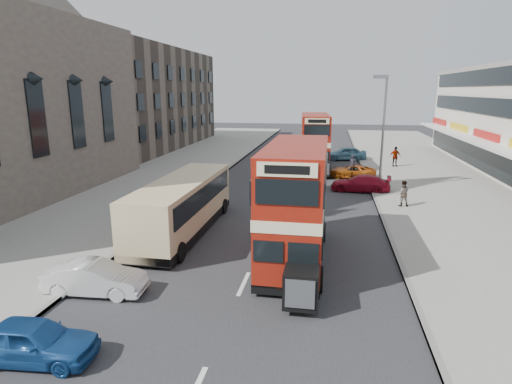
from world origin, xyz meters
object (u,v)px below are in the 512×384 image
Objects in this scene: pedestrian_far at (395,156)px; car_left_front at (96,278)px; bus_main at (296,203)px; coach at (183,204)px; car_left_near at (32,341)px; pedestrian_near at (403,193)px; car_right_b at (352,172)px; cyclist at (352,171)px; car_right_c at (346,154)px; bus_second at (315,142)px; street_lamp at (382,125)px; car_right_a at (360,183)px.

car_left_front is at bearing -128.27° from pedestrian_far.
coach is at bearing -23.65° from bus_main.
car_left_near is 21.27m from pedestrian_near.
pedestrian_far is (4.17, 5.49, 0.53)m from car_right_b.
bus_main reaches higher than cyclist.
pedestrian_near is (2.65, -8.86, 0.41)m from car_right_b.
bus_second is at bearing -35.48° from car_right_c.
street_lamp is 5.68m from pedestrian_near.
pedestrian_near is (2.88, -17.98, 0.25)m from car_right_c.
bus_main reaches higher than pedestrian_near.
car_left_front is at bearing 44.78° from pedestrian_near.
car_right_a is (9.53, 10.72, -0.91)m from coach.
car_right_c is 9.40m from cyclist.
bus_main is at bearing -5.93° from car_right_b.
street_lamp reaches higher than car_left_near.
car_left_front is at bearing 32.81° from bus_main.
bus_second is 2.45× the size of car_left_front.
bus_second is 9.34m from car_right_a.
bus_second is at bearing -177.12° from pedestrian_far.
pedestrian_far is 0.93× the size of cyclist.
cyclist is at bearing -75.37° from pedestrian_near.
bus_second reaches higher than bus_main.
pedestrian_near is 0.81× the size of cyclist.
pedestrian_near is at bearing -75.97° from street_lamp.
car_right_c is (3.03, 5.53, -1.83)m from bus_second.
pedestrian_far is (7.37, 23.60, -1.46)m from bus_main.
pedestrian_far is (3.77, 10.27, 0.47)m from car_right_a.
coach is 14.37m from car_right_a.
pedestrian_far is (14.12, 27.94, 0.48)m from car_left_front.
street_lamp is 2.06× the size of car_right_b.
pedestrian_near is at bearing -107.49° from pedestrian_far.
bus_main is at bearing -12.96° from car_right_c.
street_lamp is 0.93× the size of bus_main.
car_left_near is 1.74× the size of cyclist.
car_right_c reaches higher than car_left_front.
car_right_c is at bearing -83.28° from pedestrian_near.
street_lamp reaches higher than car_right_c.
car_right_a is at bearing -121.63° from pedestrian_far.
street_lamp is 14.36m from bus_main.
bus_main reaches higher than coach.
bus_main reaches higher than car_left_front.
street_lamp reaches higher than coach.
street_lamp is at bearing 116.05° from bus_second.
bus_second is at bearing 120.29° from street_lamp.
cyclist is (0.02, -0.28, 0.11)m from car_right_b.
car_right_a is at bearing -104.98° from bus_main.
street_lamp is 4.38× the size of pedestrian_far.
bus_main reaches higher than car_right_a.
car_right_a is at bearing -29.21° from car_left_near.
car_right_c is (9.73, 31.57, 0.12)m from car_left_front.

